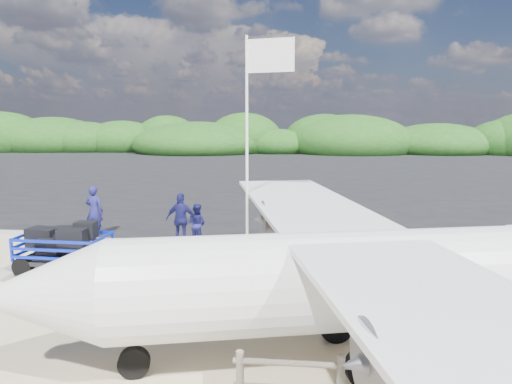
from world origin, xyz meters
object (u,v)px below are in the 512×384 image
(crew_a, at_px, (94,211))
(crew_b, at_px, (197,224))
(signboard, at_px, (390,300))
(crew_c, at_px, (181,220))
(baggage_cart, at_px, (66,272))
(aircraft_large, at_px, (501,192))
(flagpole, at_px, (247,272))

(crew_a, bearing_deg, crew_b, 174.29)
(signboard, relative_size, crew_a, 0.74)
(crew_c, bearing_deg, crew_a, -14.21)
(baggage_cart, height_order, crew_c, crew_c)
(baggage_cart, relative_size, crew_c, 1.44)
(crew_b, bearing_deg, aircraft_large, -122.23)
(flagpole, distance_m, crew_c, 3.91)
(crew_b, bearing_deg, crew_a, 6.01)
(baggage_cart, height_order, crew_a, crew_a)
(baggage_cart, xyz_separation_m, crew_c, (2.64, 3.27, 0.95))
(aircraft_large, bearing_deg, signboard, 47.76)
(baggage_cart, distance_m, crew_b, 4.78)
(signboard, bearing_deg, crew_b, 117.58)
(crew_a, height_order, crew_c, crew_a)
(signboard, bearing_deg, crew_c, 121.24)
(baggage_cart, height_order, flagpole, flagpole)
(crew_b, bearing_deg, signboard, 158.60)
(flagpole, bearing_deg, crew_b, 126.96)
(signboard, bearing_deg, aircraft_large, 37.19)
(baggage_cart, bearing_deg, crew_c, 53.11)
(crew_b, bearing_deg, crew_c, 43.26)
(signboard, height_order, aircraft_large, aircraft_large)
(flagpole, relative_size, crew_c, 3.56)
(baggage_cart, height_order, aircraft_large, aircraft_large)
(signboard, xyz_separation_m, aircraft_large, (10.33, 18.85, 0.00))
(signboard, height_order, crew_c, crew_c)
(signboard, distance_m, aircraft_large, 21.50)
(signboard, height_order, crew_a, crew_a)
(flagpole, xyz_separation_m, crew_b, (-2.19, 2.91, 0.75))
(flagpole, relative_size, crew_b, 4.52)
(flagpole, xyz_separation_m, crew_c, (-2.69, 2.67, 0.95))
(crew_b, distance_m, aircraft_large, 21.59)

